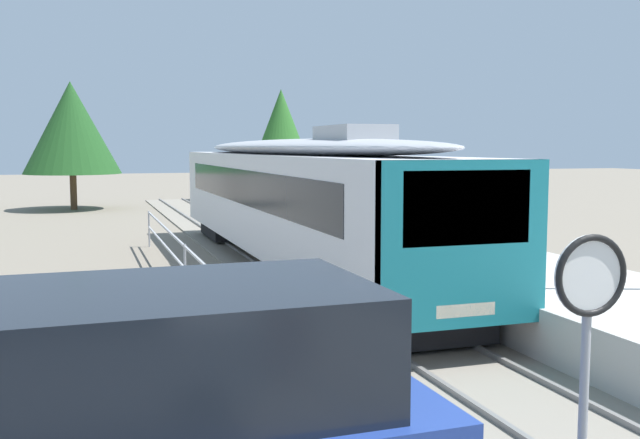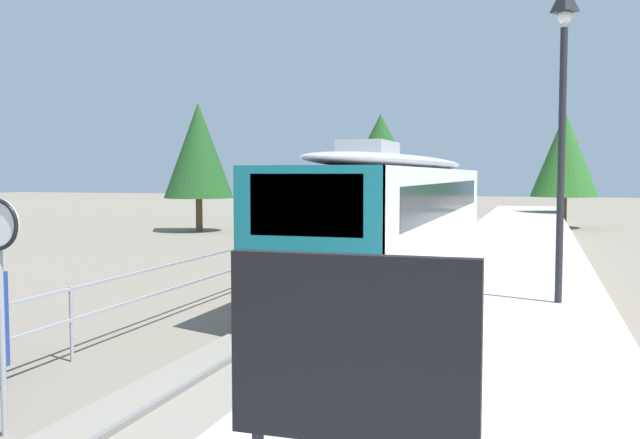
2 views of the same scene
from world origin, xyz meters
name	(u,v)px [view 2 (image 2 of 2)]	position (x,y,z in m)	size (l,w,h in m)	color
ground_plane	(294,277)	(-3.00, 22.00, 0.00)	(160.00, 160.00, 0.00)	slate
track_rails	(393,280)	(0.00, 22.00, 0.03)	(3.20, 60.00, 0.14)	gray
commuter_train	(404,204)	(0.00, 23.70, 2.15)	(2.82, 19.17, 3.74)	silver
station_platform	(510,271)	(3.25, 22.00, 0.45)	(3.90, 60.00, 0.90)	#B7B5AD
platform_lamp_mid_platform	(563,81)	(4.31, 14.87, 4.62)	(0.34, 0.34, 5.35)	#232328
platform_notice_board	(352,362)	(3.13, 5.70, 2.19)	(1.20, 0.08, 1.80)	#232328
carpark_fence	(71,307)	(-3.30, 12.00, 0.91)	(0.06, 36.06, 1.25)	#9EA0A5
tree_behind_carpark	(565,154)	(5.35, 44.45, 4.23)	(3.76, 3.76, 6.67)	brown
tree_behind_station_far	(198,151)	(-13.49, 36.04, 4.35)	(3.73, 3.73, 6.92)	brown
tree_distant_left	(380,153)	(-5.88, 46.66, 4.47)	(5.21, 5.21, 6.98)	brown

